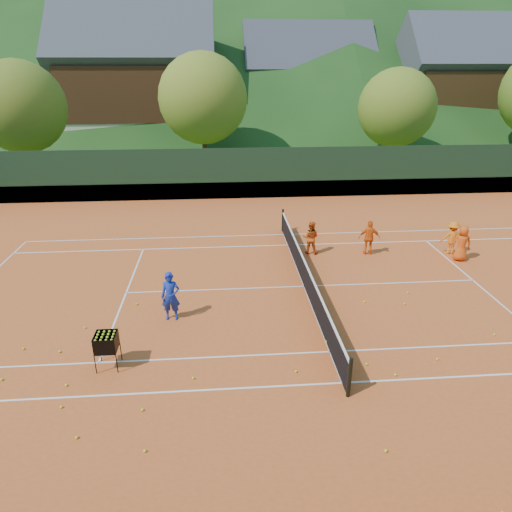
{
  "coord_description": "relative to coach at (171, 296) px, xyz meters",
  "views": [
    {
      "loc": [
        -2.95,
        -14.71,
        7.53
      ],
      "look_at": [
        -1.77,
        0.0,
        1.28
      ],
      "focal_mm": 32.0,
      "sensor_mm": 36.0,
      "label": 1
    }
  ],
  "objects": [
    {
      "name": "ground",
      "position": [
        4.61,
        1.93,
        -0.82
      ],
      "size": [
        400.0,
        400.0,
        0.0
      ],
      "primitive_type": "plane",
      "color": "#335319",
      "rests_on": "ground"
    },
    {
      "name": "clay_court",
      "position": [
        4.61,
        1.93,
        -0.81
      ],
      "size": [
        40.0,
        24.0,
        0.02
      ],
      "primitive_type": "cube",
      "color": "#C4511F",
      "rests_on": "ground"
    },
    {
      "name": "coach",
      "position": [
        0.0,
        0.0,
        0.0
      ],
      "size": [
        0.61,
        0.42,
        1.6
      ],
      "primitive_type": "imported",
      "rotation": [
        0.0,
        0.0,
        -0.06
      ],
      "color": "#182EA0",
      "rests_on": "clay_court"
    },
    {
      "name": "student_a",
      "position": [
        5.41,
        5.04,
        -0.09
      ],
      "size": [
        0.84,
        0.75,
        1.42
      ],
      "primitive_type": "imported",
      "rotation": [
        0.0,
        0.0,
        2.77
      ],
      "color": "#D75013",
      "rests_on": "clay_court"
    },
    {
      "name": "student_b",
      "position": [
        7.84,
        4.73,
        -0.06
      ],
      "size": [
        0.92,
        0.52,
        1.49
      ],
      "primitive_type": "imported",
      "rotation": [
        0.0,
        0.0,
        2.95
      ],
      "color": "orange",
      "rests_on": "clay_court"
    },
    {
      "name": "student_c",
      "position": [
        11.41,
        3.8,
        -0.06
      ],
      "size": [
        0.82,
        0.63,
        1.49
      ],
      "primitive_type": "imported",
      "rotation": [
        0.0,
        0.0,
        2.9
      ],
      "color": "#E35314",
      "rests_on": "clay_court"
    },
    {
      "name": "student_d",
      "position": [
        11.36,
        4.54,
        -0.09
      ],
      "size": [
        1.02,
        0.72,
        1.42
      ],
      "primitive_type": "imported",
      "rotation": [
        0.0,
        0.0,
        2.92
      ],
      "color": "orange",
      "rests_on": "clay_court"
    },
    {
      "name": "tennis_ball_0",
      "position": [
        5.44,
        -2.88,
        -0.77
      ],
      "size": [
        0.07,
        0.07,
        0.07
      ],
      "primitive_type": "sphere",
      "color": "#D9F428",
      "rests_on": "clay_court"
    },
    {
      "name": "tennis_ball_1",
      "position": [
        -0.33,
        -4.18,
        -0.77
      ],
      "size": [
        0.07,
        0.07,
        0.07
      ],
      "primitive_type": "sphere",
      "color": "#D9F428",
      "rests_on": "clay_court"
    },
    {
      "name": "tennis_ball_2",
      "position": [
        6.43,
        0.55,
        -0.77
      ],
      "size": [
        0.07,
        0.07,
        0.07
      ],
      "primitive_type": "sphere",
      "color": "#D9F428",
      "rests_on": "clay_court"
    },
    {
      "name": "tennis_ball_3",
      "position": [
        8.15,
        1.09,
        -0.77
      ],
      "size": [
        0.07,
        0.07,
        0.07
      ],
      "primitive_type": "sphere",
      "color": "#D9F428",
      "rests_on": "clay_court"
    },
    {
      "name": "tennis_ball_4",
      "position": [
        7.44,
        -2.81,
        -0.77
      ],
      "size": [
        0.07,
        0.07,
        0.07
      ],
      "primitive_type": "sphere",
      "color": "#D9F428",
      "rests_on": "clay_court"
    },
    {
      "name": "tennis_ball_5",
      "position": [
        -0.09,
        -5.43,
        -0.77
      ],
      "size": [
        0.07,
        0.07,
        0.07
      ],
      "primitive_type": "sphere",
      "color": "#D9F428",
      "rests_on": "clay_court"
    },
    {
      "name": "tennis_ball_6",
      "position": [
        -2.62,
        -0.38,
        -0.77
      ],
      "size": [
        0.07,
        0.07,
        0.07
      ],
      "primitive_type": "sphere",
      "color": "#D9F428",
      "rests_on": "clay_court"
    },
    {
      "name": "tennis_ball_7",
      "position": [
        9.69,
        -1.77,
        -0.77
      ],
      "size": [
        0.07,
        0.07,
        0.07
      ],
      "primitive_type": "sphere",
      "color": "#D9F428",
      "rests_on": "clay_court"
    },
    {
      "name": "tennis_ball_9",
      "position": [
        -1.99,
        -0.91,
        -0.77
      ],
      "size": [
        0.07,
        0.07,
        0.07
      ],
      "primitive_type": "sphere",
      "color": "#D9F428",
      "rests_on": "clay_court"
    },
    {
      "name": "tennis_ball_10",
      "position": [
        3.49,
        -3.04,
        -0.77
      ],
      "size": [
        0.07,
        0.07,
        0.07
      ],
      "primitive_type": "sphere",
      "color": "#D9F428",
      "rests_on": "clay_court"
    },
    {
      "name": "tennis_ball_12",
      "position": [
        -3.0,
        -1.62,
        -0.77
      ],
      "size": [
        0.07,
        0.07,
        0.07
      ],
      "primitive_type": "sphere",
      "color": "#D9F428",
      "rests_on": "clay_court"
    },
    {
      "name": "tennis_ball_13",
      "position": [
        -1.28,
        0.99,
        -0.77
      ],
      "size": [
        0.07,
        0.07,
        0.07
      ],
      "primitive_type": "sphere",
      "color": "#D9F428",
      "rests_on": "clay_court"
    },
    {
      "name": "tennis_ball_14",
      "position": [
        4.94,
        -5.83,
        -0.77
      ],
      "size": [
        0.07,
        0.07,
        0.07
      ],
      "primitive_type": "sphere",
      "color": "#D9F428",
      "rests_on": "clay_court"
    },
    {
      "name": "tennis_ball_16",
      "position": [
        4.6,
        -1.74,
        -0.77
      ],
      "size": [
        0.07,
        0.07,
        0.07
      ],
      "primitive_type": "sphere",
      "color": "#D9F428",
      "rests_on": "clay_court"
    },
    {
      "name": "tennis_ball_17",
      "position": [
        0.81,
        -3.1,
        -0.77
      ],
      "size": [
        0.07,
        0.07,
        0.07
      ],
      "primitive_type": "sphere",
      "color": "#D9F428",
      "rests_on": "clay_court"
    },
    {
      "name": "tennis_ball_18",
      "position": [
        -1.62,
        -4.93,
        -0.77
      ],
      "size": [
        0.07,
        0.07,
        0.07
      ],
      "primitive_type": "sphere",
      "color": "#D9F428",
      "rests_on": "clay_court"
    },
    {
      "name": "tennis_ball_20",
      "position": [
        -2.38,
        -3.12,
        -0.77
      ],
      "size": [
        0.07,
        0.07,
        0.07
      ],
      "primitive_type": "sphere",
      "color": "#D9F428",
      "rests_on": "clay_court"
    },
    {
      "name": "tennis_ball_22",
      "position": [
        7.73,
        0.29,
        -0.77
      ],
      "size": [
        0.07,
        0.07,
        0.07
      ],
      "primitive_type": "sphere",
      "color": "#D9F428",
      "rests_on": "clay_court"
    },
    {
      "name": "tennis_ball_23",
      "position": [
        4.8,
        -3.27,
        -0.77
      ],
      "size": [
        0.07,
        0.07,
        0.07
      ],
      "primitive_type": "sphere",
      "color": "#D9F428",
      "rests_on": "clay_court"
    },
    {
      "name": "tennis_ball_24",
      "position": [
        6.05,
        -3.39,
        -0.77
      ],
      "size": [
        0.07,
        0.07,
        0.07
      ],
      "primitive_type": "sphere",
      "color": "#D9F428",
      "rests_on": "clay_court"
    },
    {
      "name": "tennis_ball_26",
      "position": [
        -2.25,
        -3.93,
        -0.77
      ],
      "size": [
        0.07,
        0.07,
        0.07
      ],
      "primitive_type": "sphere",
      "color": "#D9F428",
      "rests_on": "clay_court"
    },
    {
      "name": "tennis_ball_27",
      "position": [
        -4.07,
        -1.4,
        -0.77
      ],
      "size": [
        0.07,
        0.07,
        0.07
      ],
      "primitive_type": "sphere",
      "color": "#D9F428",
      "rests_on": "clay_court"
    },
    {
      "name": "tennis_ball_28",
      "position": [
        -4.09,
        -2.77,
        -0.77
      ],
      "size": [
        0.07,
        0.07,
        0.07
      ],
      "primitive_type": "sphere",
      "color": "#D9F428",
      "rests_on": "clay_court"
    },
    {
      "name": "court_lines",
      "position": [
        4.61,
        1.93,
        -0.8
      ],
      "size": [
        23.83,
        11.03,
        0.0
      ],
      "color": "silver",
      "rests_on": "clay_court"
    },
    {
      "name": "tennis_net",
      "position": [
        4.61,
        1.93,
        -0.3
      ],
      "size": [
        0.1,
        12.07,
        1.1
      ],
      "color": "black",
      "rests_on": "clay_court"
    },
    {
      "name": "perimeter_fence",
      "position": [
        4.61,
        1.93,
        0.45
      ],
      "size": [
        40.4,
        24.24,
        3.0
      ],
      "color": "black",
      "rests_on": "clay_court"
    },
    {
      "name": "ball_hopper",
      "position": [
        -1.46,
        -2.38,
        -0.06
      ],
      "size": [
        0.57,
        0.57,
        1.0
      ],
      "color": "black",
      "rests_on": "clay_court"
    },
    {
      "name": "chalet_left",
      "position": [
        -5.39,
        31.93,
        4.82
      ],
      "size": [
        13.8,
        9.93,
        12.92
      ],
      "color": "beige",
      "rests_on": "ground"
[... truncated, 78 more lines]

